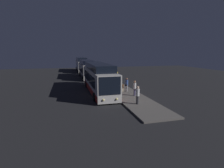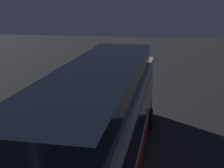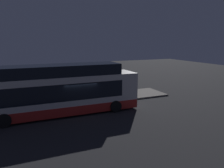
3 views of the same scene
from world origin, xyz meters
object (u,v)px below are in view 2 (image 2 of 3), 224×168
(suitcase, at_px, (33,142))
(trash_bin, at_px, (4,158))
(passenger_boarding, at_px, (83,85))
(bus_lead, at_px, (103,127))
(passenger_waiting, at_px, (43,102))
(sign_post, at_px, (15,135))
(passenger_with_bags, at_px, (23,122))

(suitcase, xyz_separation_m, trash_bin, (-1.44, 0.45, 0.02))
(passenger_boarding, relative_size, trash_bin, 2.87)
(bus_lead, distance_m, passenger_boarding, 7.57)
(passenger_waiting, relative_size, sign_post, 0.75)
(suitcase, bearing_deg, bus_lead, -108.48)
(sign_post, height_order, trash_bin, sign_post)
(passenger_waiting, height_order, trash_bin, passenger_waiting)
(passenger_waiting, xyz_separation_m, sign_post, (-4.74, -1.05, 0.48))
(trash_bin, bearing_deg, passenger_waiting, 3.28)
(trash_bin, bearing_deg, suitcase, -17.23)
(passenger_boarding, bearing_deg, passenger_waiting, -97.72)
(passenger_with_bags, bearing_deg, trash_bin, -45.22)
(passenger_boarding, height_order, passenger_waiting, passenger_boarding)
(passenger_with_bags, distance_m, suitcase, 0.91)
(sign_post, relative_size, trash_bin, 3.79)
(passenger_waiting, bearing_deg, passenger_with_bags, -151.78)
(passenger_boarding, bearing_deg, suitcase, -83.62)
(suitcase, relative_size, sign_post, 0.34)
(bus_lead, bearing_deg, passenger_boarding, 20.81)
(trash_bin, bearing_deg, passenger_with_bags, 2.76)
(passenger_boarding, xyz_separation_m, passenger_with_bags, (-5.78, 0.88, -0.02))
(bus_lead, relative_size, suitcase, 14.88)
(bus_lead, height_order, passenger_with_bags, bus_lead)
(passenger_boarding, bearing_deg, bus_lead, -59.45)
(passenger_boarding, distance_m, passenger_waiting, 3.46)
(trash_bin, bearing_deg, passenger_boarding, -6.11)
(bus_lead, xyz_separation_m, sign_post, (-0.99, 2.67, -0.09))
(passenger_waiting, xyz_separation_m, suitcase, (-2.73, -0.68, -0.72))
(trash_bin, bearing_deg, sign_post, -125.00)
(passenger_waiting, relative_size, passenger_with_bags, 1.01)
(passenger_with_bags, xyz_separation_m, suitcase, (-0.26, -0.53, -0.70))
(passenger_with_bags, height_order, sign_post, sign_post)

